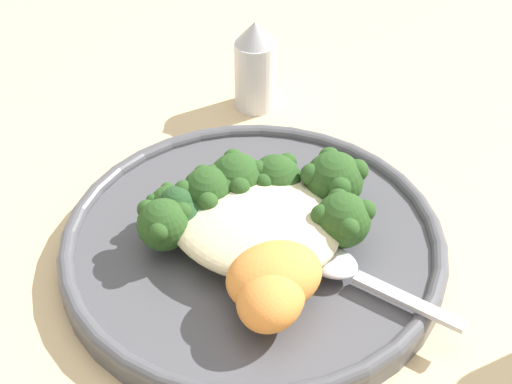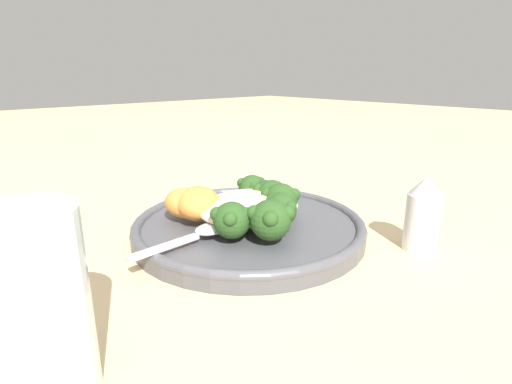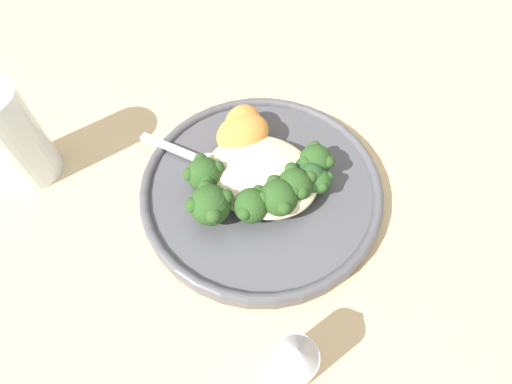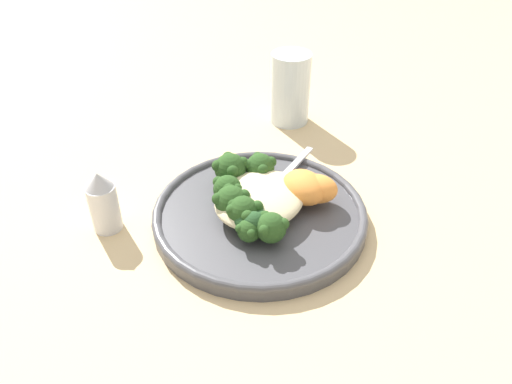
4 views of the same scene
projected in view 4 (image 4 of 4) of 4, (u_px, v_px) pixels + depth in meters
The scene contains 16 objects.
ground_plane at pixel (260, 221), 0.64m from camera, with size 4.00×4.00×0.00m, color #D6B784.
plate at pixel (258, 213), 0.63m from camera, with size 0.27×0.27×0.02m.
quinoa_mound at pixel (259, 196), 0.62m from camera, with size 0.12×0.11×0.03m, color beige.
broccoli_stalk_0 at pixel (262, 171), 0.65m from camera, with size 0.07×0.09×0.04m.
broccoli_stalk_1 at pixel (235, 172), 0.65m from camera, with size 0.04×0.12×0.04m.
broccoli_stalk_2 at pixel (235, 192), 0.62m from camera, with size 0.05×0.09×0.04m.
broccoli_stalk_3 at pixel (237, 202), 0.60m from camera, with size 0.08×0.08×0.04m.
broccoli_stalk_4 at pixel (249, 212), 0.59m from camera, with size 0.08×0.05×0.04m.
broccoli_stalk_5 at pixel (262, 218), 0.59m from camera, with size 0.12×0.03×0.03m.
broccoli_stalk_6 at pixel (273, 222), 0.57m from camera, with size 0.10×0.06×0.04m.
sweet_potato_chunk_0 at pixel (304, 187), 0.62m from camera, with size 0.06×0.05×0.04m, color orange.
sweet_potato_chunk_1 at pixel (317, 189), 0.62m from camera, with size 0.05×0.04×0.03m, color orange.
kale_tuft at pixel (253, 219), 0.58m from camera, with size 0.05×0.05×0.03m.
spoon at pixel (283, 176), 0.67m from camera, with size 0.12×0.03×0.01m.
water_glass at pixel (290, 88), 0.81m from camera, with size 0.06×0.06×0.12m, color silver.
salt_shaker at pixel (103, 202), 0.60m from camera, with size 0.04×0.04×0.08m.
Camera 4 is at (-0.41, -0.26, 0.41)m, focal length 35.00 mm.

